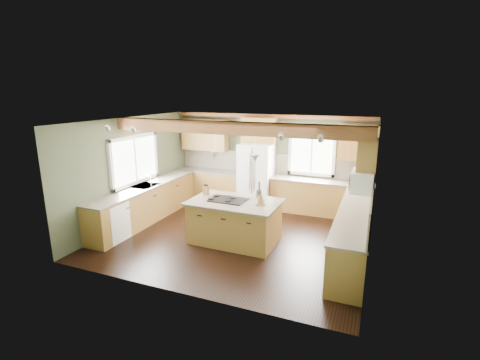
% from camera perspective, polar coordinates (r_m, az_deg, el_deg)
% --- Properties ---
extents(floor, '(5.60, 5.60, 0.00)m').
position_cam_1_polar(floor, '(8.02, -0.46, -9.11)').
color(floor, black).
rests_on(floor, ground).
extents(ceiling, '(5.60, 5.60, 0.00)m').
position_cam_1_polar(ceiling, '(7.38, -0.50, 9.74)').
color(ceiling, silver).
rests_on(ceiling, wall_back).
extents(wall_back, '(5.60, 0.00, 5.60)m').
position_cam_1_polar(wall_back, '(9.90, 5.07, 3.27)').
color(wall_back, '#475039').
rests_on(wall_back, ground).
extents(wall_left, '(0.00, 5.00, 5.00)m').
position_cam_1_polar(wall_left, '(9.02, -17.15, 1.59)').
color(wall_left, '#475039').
rests_on(wall_left, ground).
extents(wall_right, '(0.00, 5.00, 5.00)m').
position_cam_1_polar(wall_right, '(7.06, 21.05, -2.20)').
color(wall_right, '#475039').
rests_on(wall_right, ground).
extents(ceiling_beam, '(5.55, 0.26, 0.26)m').
position_cam_1_polar(ceiling_beam, '(7.13, -1.38, 8.52)').
color(ceiling_beam, '#552B18').
rests_on(ceiling_beam, ceiling).
extents(soffit_trim, '(5.55, 0.20, 0.10)m').
position_cam_1_polar(soffit_trim, '(9.64, 5.06, 10.41)').
color(soffit_trim, '#552B18').
rests_on(soffit_trim, ceiling).
extents(backsplash_back, '(5.58, 0.03, 0.58)m').
position_cam_1_polar(backsplash_back, '(9.90, 5.04, 2.74)').
color(backsplash_back, brown).
rests_on(backsplash_back, wall_back).
extents(backsplash_right, '(0.03, 3.70, 0.58)m').
position_cam_1_polar(backsplash_right, '(7.13, 20.87, -2.78)').
color(backsplash_right, brown).
rests_on(backsplash_right, wall_right).
extents(base_cab_back_left, '(2.02, 0.60, 0.88)m').
position_cam_1_polar(base_cab_back_left, '(10.48, -4.92, -0.93)').
color(base_cab_back_left, brown).
rests_on(base_cab_back_left, floor).
extents(counter_back_left, '(2.06, 0.64, 0.04)m').
position_cam_1_polar(counter_back_left, '(10.37, -4.97, 1.52)').
color(counter_back_left, '#443C32').
rests_on(counter_back_left, base_cab_back_left).
extents(base_cab_back_right, '(2.62, 0.60, 0.88)m').
position_cam_1_polar(base_cab_back_right, '(9.50, 13.05, -2.87)').
color(base_cab_back_right, brown).
rests_on(base_cab_back_right, floor).
extents(counter_back_right, '(2.66, 0.64, 0.04)m').
position_cam_1_polar(counter_back_right, '(9.38, 13.20, -0.19)').
color(counter_back_right, '#443C32').
rests_on(counter_back_right, base_cab_back_right).
extents(base_cab_left, '(0.60, 3.70, 0.88)m').
position_cam_1_polar(base_cab_left, '(9.10, -15.08, -3.78)').
color(base_cab_left, brown).
rests_on(base_cab_left, floor).
extents(counter_left, '(0.64, 3.74, 0.04)m').
position_cam_1_polar(counter_left, '(8.97, -15.27, -0.98)').
color(counter_left, '#443C32').
rests_on(counter_left, base_cab_left).
extents(base_cab_right, '(0.60, 3.70, 0.88)m').
position_cam_1_polar(base_cab_right, '(7.39, 18.12, -8.29)').
color(base_cab_right, brown).
rests_on(base_cab_right, floor).
extents(counter_right, '(0.64, 3.74, 0.04)m').
position_cam_1_polar(counter_right, '(7.23, 18.40, -4.91)').
color(counter_right, '#443C32').
rests_on(counter_right, base_cab_right).
extents(upper_cab_back_left, '(1.40, 0.35, 0.90)m').
position_cam_1_polar(upper_cab_back_left, '(10.39, -5.78, 7.41)').
color(upper_cab_back_left, brown).
rests_on(upper_cab_back_left, wall_back).
extents(upper_cab_over_fridge, '(0.96, 0.35, 0.70)m').
position_cam_1_polar(upper_cab_over_fridge, '(9.70, 3.17, 8.16)').
color(upper_cab_over_fridge, brown).
rests_on(upper_cab_over_fridge, wall_back).
extents(upper_cab_right, '(0.35, 2.20, 0.90)m').
position_cam_1_polar(upper_cab_right, '(7.80, 20.37, 4.28)').
color(upper_cab_right, brown).
rests_on(upper_cab_right, wall_right).
extents(upper_cab_back_corner, '(0.90, 0.35, 0.90)m').
position_cam_1_polar(upper_cab_back_corner, '(9.22, 18.70, 5.85)').
color(upper_cab_back_corner, brown).
rests_on(upper_cab_back_corner, wall_back).
extents(window_left, '(0.04, 1.60, 1.05)m').
position_cam_1_polar(window_left, '(9.00, -16.97, 3.20)').
color(window_left, white).
rests_on(window_left, wall_left).
extents(window_back, '(1.10, 0.04, 1.00)m').
position_cam_1_polar(window_back, '(9.57, 11.68, 4.17)').
color(window_back, white).
rests_on(window_back, wall_back).
extents(sink, '(0.50, 0.65, 0.03)m').
position_cam_1_polar(sink, '(8.97, -15.27, -0.95)').
color(sink, '#262628').
rests_on(sink, counter_left).
extents(faucet, '(0.02, 0.02, 0.28)m').
position_cam_1_polar(faucet, '(8.83, -14.40, -0.17)').
color(faucet, '#B2B2B7').
rests_on(faucet, sink).
extents(dishwasher, '(0.60, 0.60, 0.84)m').
position_cam_1_polar(dishwasher, '(8.16, -20.50, -6.40)').
color(dishwasher, white).
rests_on(dishwasher, floor).
extents(oven, '(0.60, 0.72, 0.84)m').
position_cam_1_polar(oven, '(6.21, 17.07, -12.78)').
color(oven, white).
rests_on(oven, floor).
extents(microwave, '(0.40, 0.70, 0.38)m').
position_cam_1_polar(microwave, '(6.95, 19.41, -0.17)').
color(microwave, white).
rests_on(microwave, wall_right).
extents(pendant_left, '(0.18, 0.18, 0.16)m').
position_cam_1_polar(pendant_left, '(7.39, -4.14, 4.07)').
color(pendant_left, '#B2B2B7').
rests_on(pendant_left, ceiling).
extents(pendant_right, '(0.18, 0.18, 0.16)m').
position_cam_1_polar(pendant_right, '(7.03, 2.44, 3.56)').
color(pendant_right, '#B2B2B7').
rests_on(pendant_right, ceiling).
extents(refrigerator, '(0.90, 0.74, 1.80)m').
position_cam_1_polar(refrigerator, '(9.72, 2.67, 0.69)').
color(refrigerator, white).
rests_on(refrigerator, floor).
extents(island, '(1.83, 1.14, 0.88)m').
position_cam_1_polar(island, '(7.59, -0.89, -6.92)').
color(island, brown).
rests_on(island, floor).
extents(island_top, '(1.95, 1.26, 0.04)m').
position_cam_1_polar(island_top, '(7.44, -0.90, -3.62)').
color(island_top, '#443C32').
rests_on(island_top, island).
extents(cooktop, '(0.79, 0.54, 0.02)m').
position_cam_1_polar(cooktop, '(7.49, -1.96, -3.26)').
color(cooktop, black).
rests_on(cooktop, island_top).
extents(knife_block, '(0.14, 0.12, 0.20)m').
position_cam_1_polar(knife_block, '(7.87, -5.59, -1.75)').
color(knife_block, brown).
rests_on(knife_block, island_top).
extents(utensil_crock, '(0.14, 0.14, 0.16)m').
position_cam_1_polar(utensil_crock, '(7.69, 3.11, -2.24)').
color(utensil_crock, '#362F2B').
rests_on(utensil_crock, island_top).
extents(bottle_tray, '(0.24, 0.24, 0.20)m').
position_cam_1_polar(bottle_tray, '(7.18, 3.36, -3.31)').
color(bottle_tray, brown).
rests_on(bottle_tray, island_top).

